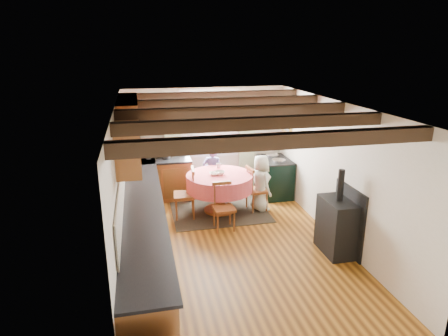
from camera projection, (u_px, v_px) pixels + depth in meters
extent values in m
cube|color=#A7691D|center=(234.00, 246.00, 6.71)|extent=(3.60, 5.50, 0.00)
cube|color=white|center=(235.00, 105.00, 5.99)|extent=(3.60, 5.50, 0.00)
cube|color=silver|center=(206.00, 141.00, 8.91)|extent=(3.60, 0.00, 2.40)
cube|color=silver|center=(303.00, 270.00, 3.79)|extent=(3.60, 0.00, 2.40)
cube|color=silver|center=(120.00, 188.00, 5.98)|extent=(0.00, 5.50, 2.40)
cube|color=silver|center=(336.00, 172.00, 6.72)|extent=(0.00, 5.50, 2.40)
cube|color=#301E13|center=(281.00, 141.00, 4.16)|extent=(3.60, 0.16, 0.16)
cube|color=#301E13|center=(254.00, 123.00, 5.09)|extent=(3.60, 0.16, 0.16)
cube|color=#301E13|center=(235.00, 111.00, 6.02)|extent=(3.60, 0.16, 0.16)
cube|color=#301E13|center=(222.00, 102.00, 6.95)|extent=(3.60, 0.16, 0.16)
cube|color=#301E13|center=(211.00, 96.00, 7.88)|extent=(3.60, 0.16, 0.16)
cube|color=beige|center=(122.00, 181.00, 6.27)|extent=(0.02, 4.50, 0.55)
cube|color=beige|center=(161.00, 143.00, 8.69)|extent=(1.40, 0.02, 0.55)
cube|color=#91531D|center=(143.00, 231.00, 6.27)|extent=(0.60, 5.30, 0.88)
cube|color=#91531D|center=(161.00, 180.00, 8.65)|extent=(1.30, 0.60, 0.88)
cube|color=black|center=(143.00, 204.00, 6.14)|extent=(0.64, 5.30, 0.04)
cube|color=black|center=(160.00, 160.00, 8.49)|extent=(1.30, 0.64, 0.04)
cube|color=#91531D|center=(129.00, 124.00, 6.91)|extent=(0.34, 1.80, 0.90)
cube|color=#91531D|center=(128.00, 148.00, 5.53)|extent=(0.34, 0.90, 0.70)
cube|color=white|center=(210.00, 123.00, 8.80)|extent=(1.34, 0.03, 1.54)
cube|color=white|center=(210.00, 123.00, 8.81)|extent=(1.20, 0.01, 1.40)
cube|color=#BBE0A3|center=(173.00, 148.00, 8.70)|extent=(0.35, 0.10, 2.10)
cube|color=#BBE0A3|center=(247.00, 144.00, 9.05)|extent=(0.35, 0.10, 2.10)
cylinder|color=black|center=(210.00, 97.00, 8.54)|extent=(2.00, 0.03, 0.03)
cube|color=gold|center=(287.00, 120.00, 8.71)|extent=(0.04, 0.50, 0.60)
cylinder|color=silver|center=(251.00, 118.00, 8.95)|extent=(0.30, 0.02, 0.30)
cube|color=#332A20|center=(220.00, 211.00, 8.08)|extent=(1.94, 1.51, 0.01)
imported|color=#484473|center=(212.00, 173.00, 8.64)|extent=(0.48, 0.37, 1.19)
imported|color=beige|center=(261.00, 183.00, 8.01)|extent=(0.50, 0.65, 1.17)
imported|color=silver|center=(214.00, 174.00, 7.81)|extent=(0.22, 0.22, 0.05)
imported|color=silver|center=(219.00, 173.00, 7.83)|extent=(0.27, 0.27, 0.07)
imported|color=silver|center=(219.00, 166.00, 8.26)|extent=(0.12, 0.12, 0.10)
cylinder|color=#262628|center=(148.00, 154.00, 8.46)|extent=(0.13, 0.13, 0.22)
cylinder|color=#262628|center=(166.00, 154.00, 8.50)|extent=(0.20, 0.20, 0.22)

